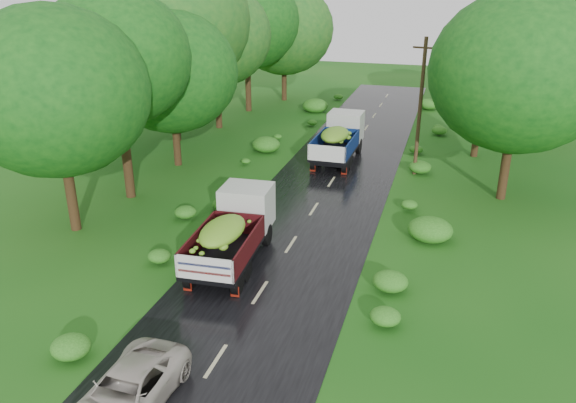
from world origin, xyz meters
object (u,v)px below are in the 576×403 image
at_px(truck_near, 234,228).
at_px(car, 128,391).
at_px(truck_far, 339,137).
at_px(utility_pole, 420,106).

xyz_separation_m(truck_near, car, (0.39, -8.55, -0.81)).
relative_size(truck_near, car, 1.47).
height_order(truck_far, car, truck_far).
bearing_deg(car, utility_pole, 76.31).
height_order(truck_near, car, truck_near).
xyz_separation_m(truck_far, car, (-0.96, -22.52, -0.85)).
xyz_separation_m(truck_near, truck_far, (1.35, 13.97, 0.04)).
bearing_deg(utility_pole, car, -93.87).
height_order(truck_near, utility_pole, utility_pole).
bearing_deg(truck_far, utility_pole, -16.00).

